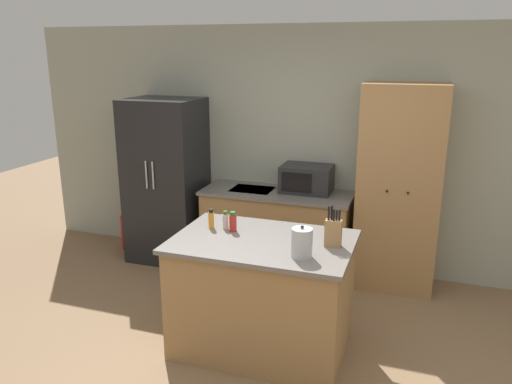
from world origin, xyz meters
The scene contains 12 objects.
wall_back centered at (0.00, 2.33, 1.30)m, with size 7.20×0.06×2.60m.
refrigerator centered at (-1.84, 1.96, 0.92)m, with size 0.80×0.70×1.83m.
back_counter centered at (-0.55, 2.01, 0.45)m, with size 1.59×0.63×0.90m.
pantry_cabinet centered at (0.68, 2.05, 1.02)m, with size 0.78×0.53×2.04m.
kitchen_island centered at (-0.23, 0.54, 0.47)m, with size 1.38×0.93×0.93m.
microwave centered at (-0.26, 2.10, 1.04)m, with size 0.53×0.37×0.28m.
knife_block centered at (0.30, 0.58, 1.04)m, with size 0.12×0.07×0.31m.
spice_bottle_tall_dark centered at (-0.60, 0.68, 1.00)m, with size 0.05×0.05×0.15m.
spice_bottle_short_red centered at (-0.71, 0.66, 1.01)m, with size 0.05×0.05×0.16m.
spice_bottle_amber_oil centered at (-0.52, 0.64, 1.01)m, with size 0.06×0.06×0.16m.
kettle centered at (0.13, 0.31, 1.04)m, with size 0.15×0.15×0.24m.
fire_extinguisher centered at (-2.44, 1.99, 0.22)m, with size 0.13×0.13×0.49m.
Camera 1 is at (0.88, -2.86, 2.34)m, focal length 35.00 mm.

